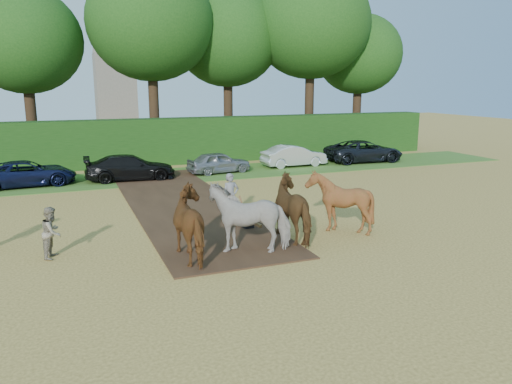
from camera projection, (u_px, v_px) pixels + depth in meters
name	position (u px, v px, depth m)	size (l,w,h in m)	color
ground	(188.00, 259.00, 15.23)	(120.00, 120.00, 0.00)	gold
earth_strip	(183.00, 203.00, 22.12)	(4.50, 17.00, 0.05)	#472D1C
grass_verge	(127.00, 179.00, 27.94)	(50.00, 5.00, 0.03)	#38601E
hedgerow	(117.00, 143.00, 31.72)	(46.00, 1.60, 3.00)	#14380F
spectator_near	(52.00, 232.00, 15.21)	(0.78, 0.60, 1.60)	tan
plough_team	(273.00, 212.00, 16.51)	(7.20, 5.54, 2.18)	brown
parked_cars	(155.00, 165.00, 28.44)	(36.94, 3.30, 1.47)	silver
treeline	(78.00, 25.00, 32.41)	(48.70, 10.60, 14.21)	#382616
church	(111.00, 15.00, 63.70)	(5.20, 5.20, 27.00)	slate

